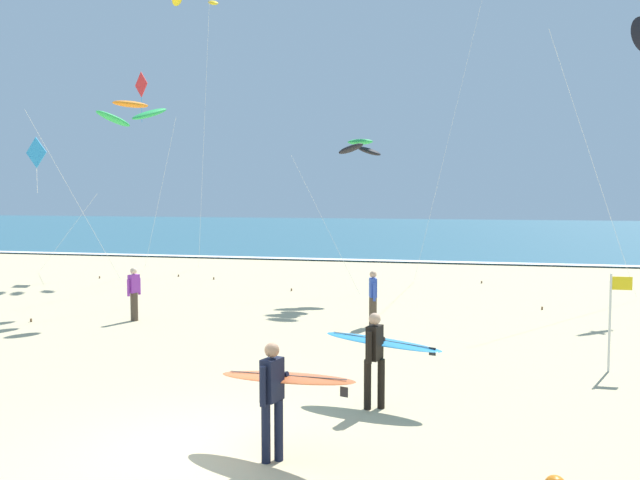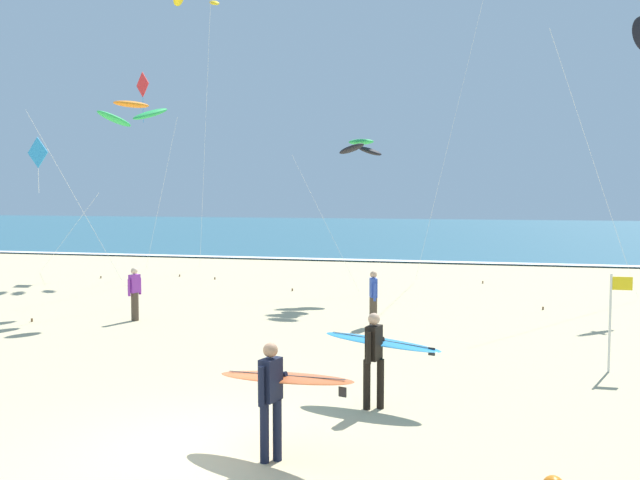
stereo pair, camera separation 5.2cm
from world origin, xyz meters
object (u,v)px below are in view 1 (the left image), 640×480
object	(u,v)px
kite_arc_amber_far	(131,113)
kite_arc_emerald_high	(360,148)
kite_diamond_cobalt_close	(37,156)
lifeguard_flag	(613,313)
bystander_purple_top	(134,294)
surfer_trailing	(279,385)
bystander_blue_top	(373,298)
kite_arc_violet_near	(195,0)
surfer_lead	(379,348)
kite_diamond_scarlet_distant	(142,92)

from	to	relation	value
kite_arc_amber_far	kite_arc_emerald_high	size ratio (longest dim) A/B	1.18
kite_diamond_cobalt_close	kite_arc_emerald_high	bearing A→B (deg)	-13.10
kite_arc_emerald_high	kite_diamond_cobalt_close	distance (m)	16.35
kite_diamond_cobalt_close	lifeguard_flag	distance (m)	26.58
kite_arc_emerald_high	bystander_purple_top	xyz separation A→B (m)	(-5.72, -6.14, -4.62)
surfer_trailing	kite_arc_amber_far	size ratio (longest dim) A/B	0.35
kite_arc_emerald_high	bystander_blue_top	xyz separation A→B (m)	(1.31, -5.38, -4.62)
lifeguard_flag	kite_arc_amber_far	bearing A→B (deg)	159.66
bystander_purple_top	kite_arc_amber_far	bearing A→B (deg)	118.63
surfer_trailing	kite_diamond_cobalt_close	world-z (taller)	kite_diamond_cobalt_close
kite_arc_violet_near	kite_diamond_cobalt_close	world-z (taller)	kite_arc_violet_near
surfer_trailing	bystander_purple_top	distance (m)	11.49
surfer_lead	bystander_purple_top	size ratio (longest dim) A/B	1.44
surfer_trailing	surfer_lead	bearing A→B (deg)	68.39
surfer_trailing	lifeguard_flag	distance (m)	8.20
kite_arc_violet_near	lifeguard_flag	xyz separation A→B (m)	(16.30, -16.03, -11.86)
surfer_trailing	kite_arc_violet_near	size ratio (longest dim) A/B	0.17
kite_arc_amber_far	bystander_purple_top	world-z (taller)	kite_arc_amber_far
kite_arc_emerald_high	bystander_blue_top	bearing A→B (deg)	-76.26
kite_arc_emerald_high	bystander_purple_top	distance (m)	9.58
kite_arc_violet_near	kite_diamond_scarlet_distant	bearing A→B (deg)	-148.39
bystander_blue_top	lifeguard_flag	size ratio (longest dim) A/B	0.76
surfer_lead	bystander_purple_top	distance (m)	10.38
kite_arc_emerald_high	surfer_trailing	bearing A→B (deg)	-84.54
surfer_lead	kite_arc_amber_far	distance (m)	13.81
kite_arc_emerald_high	lifeguard_flag	distance (m)	12.19
kite_diamond_cobalt_close	surfer_lead	bearing A→B (deg)	-41.30
surfer_trailing	bystander_blue_top	distance (m)	9.75
kite_arc_violet_near	kite_diamond_scarlet_distant	size ratio (longest dim) A/B	1.41
kite_arc_amber_far	kite_arc_emerald_high	bearing A→B (deg)	29.48
surfer_trailing	kite_diamond_scarlet_distant	bearing A→B (deg)	121.97
kite_arc_amber_far	lifeguard_flag	bearing A→B (deg)	-20.34
kite_arc_emerald_high	kite_diamond_scarlet_distant	distance (m)	13.18
kite_arc_amber_far	bystander_blue_top	world-z (taller)	kite_arc_amber_far
kite_arc_amber_far	kite_diamond_scarlet_distant	size ratio (longest dim) A/B	0.71
kite_arc_violet_near	lifeguard_flag	size ratio (longest dim) A/B	6.43
kite_arc_violet_near	kite_diamond_cobalt_close	xyz separation A→B (m)	(-6.62, -3.24, -7.60)
kite_arc_emerald_high	kite_arc_violet_near	bearing A→B (deg)	143.26
kite_arc_emerald_high	kite_diamond_cobalt_close	size ratio (longest dim) A/B	0.90
surfer_trailing	bystander_blue_top	xyz separation A→B (m)	(-0.13, 9.75, -0.24)
kite_arc_violet_near	kite_arc_emerald_high	bearing A→B (deg)	-36.74
kite_arc_violet_near	kite_arc_amber_far	size ratio (longest dim) A/B	1.99
bystander_blue_top	kite_diamond_cobalt_close	bearing A→B (deg)	152.22
kite_arc_emerald_high	lifeguard_flag	bearing A→B (deg)	-52.43
kite_diamond_cobalt_close	bystander_blue_top	distance (m)	20.05
kite_diamond_scarlet_distant	kite_diamond_cobalt_close	size ratio (longest dim) A/B	1.49
surfer_lead	kite_arc_violet_near	distance (m)	25.75
kite_arc_violet_near	lifeguard_flag	distance (m)	25.75
kite_diamond_scarlet_distant	bystander_purple_top	xyz separation A→B (m)	(5.78, -11.75, -7.80)
surfer_trailing	lifeguard_flag	world-z (taller)	lifeguard_flag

